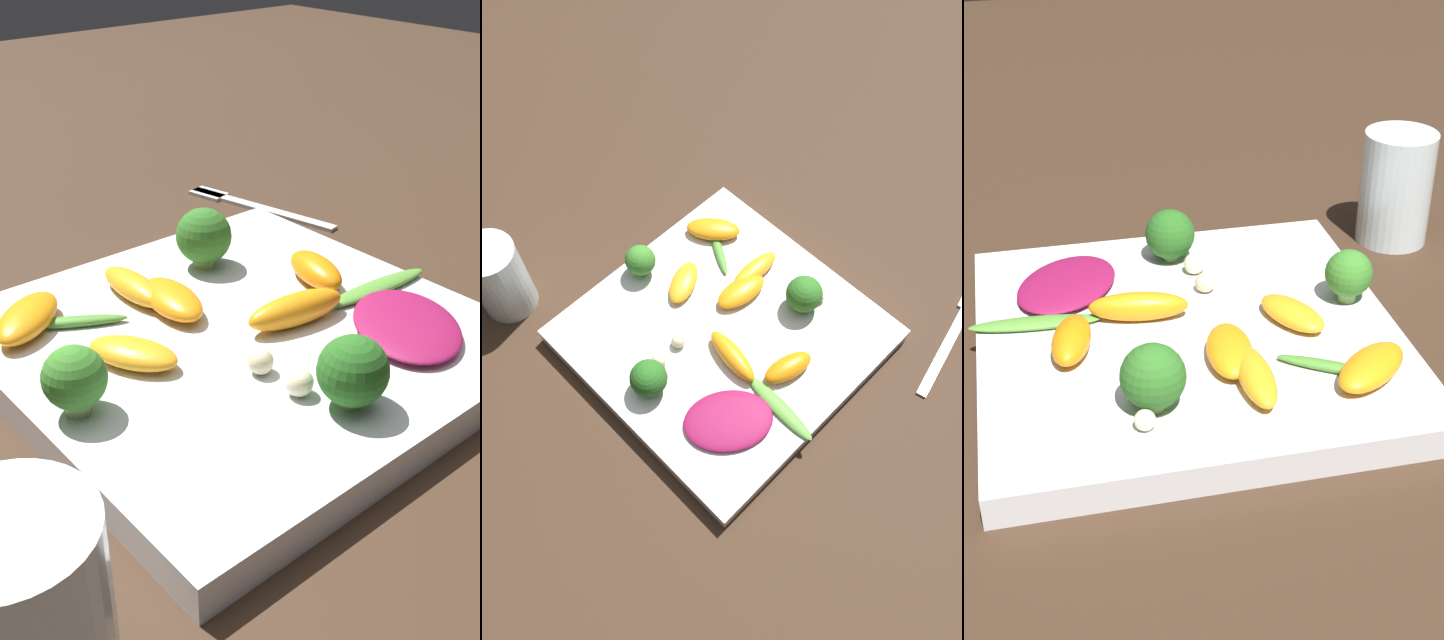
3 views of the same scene
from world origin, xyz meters
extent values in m
plane|color=#382619|center=(0.00, 0.00, 0.00)|extent=(2.40, 2.40, 0.00)
cube|color=white|center=(0.00, 0.00, 0.01)|extent=(0.30, 0.30, 0.02)
cylinder|color=silver|center=(-0.14, 0.22, 0.05)|extent=(0.06, 0.06, 0.10)
cube|color=silver|center=(0.19, -0.19, 0.00)|extent=(0.17, 0.05, 0.01)
cube|color=silver|center=(0.25, -0.17, 0.00)|extent=(0.04, 0.03, 0.01)
ellipsoid|color=maroon|center=(-0.07, -0.08, 0.03)|extent=(0.12, 0.11, 0.01)
ellipsoid|color=orange|center=(-0.02, -0.03, 0.03)|extent=(0.03, 0.08, 0.02)
ellipsoid|color=orange|center=(0.08, 0.03, 0.03)|extent=(0.07, 0.02, 0.02)
ellipsoid|color=orange|center=(0.01, -0.08, 0.03)|extent=(0.06, 0.04, 0.02)
ellipsoid|color=orange|center=(0.09, 0.11, 0.03)|extent=(0.07, 0.07, 0.02)
ellipsoid|color=orange|center=(0.01, 0.08, 0.03)|extent=(0.07, 0.05, 0.01)
ellipsoid|color=orange|center=(0.05, 0.02, 0.03)|extent=(0.07, 0.04, 0.02)
cylinder|color=#7A9E51|center=(-0.10, 0.01, 0.03)|extent=(0.01, 0.01, 0.01)
sphere|color=#26601E|center=(-0.10, 0.01, 0.05)|extent=(0.04, 0.04, 0.04)
cylinder|color=#84AD5B|center=(-0.01, 0.13, 0.03)|extent=(0.01, 0.01, 0.01)
sphere|color=#387A28|center=(-0.01, 0.13, 0.05)|extent=(0.04, 0.04, 0.04)
cylinder|color=#84AD5B|center=(0.09, -0.04, 0.03)|extent=(0.02, 0.02, 0.01)
sphere|color=#2D6B23|center=(0.09, -0.04, 0.05)|extent=(0.04, 0.04, 0.04)
ellipsoid|color=#518E33|center=(-0.02, -0.11, 0.03)|extent=(0.02, 0.10, 0.01)
ellipsoid|color=#47842D|center=(0.07, 0.08, 0.03)|extent=(0.05, 0.07, 0.01)
sphere|color=beige|center=(-0.05, 0.02, 0.03)|extent=(0.02, 0.02, 0.02)
sphere|color=beige|center=(-0.08, 0.02, 0.03)|extent=(0.02, 0.02, 0.02)
sphere|color=beige|center=(0.11, -0.05, 0.03)|extent=(0.01, 0.01, 0.01)
camera|label=1|loc=(-0.32, 0.27, 0.27)|focal=42.00mm
camera|label=2|loc=(-0.24, -0.23, 0.64)|focal=35.00mm
camera|label=3|loc=(0.53, -0.11, 0.37)|focal=50.00mm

